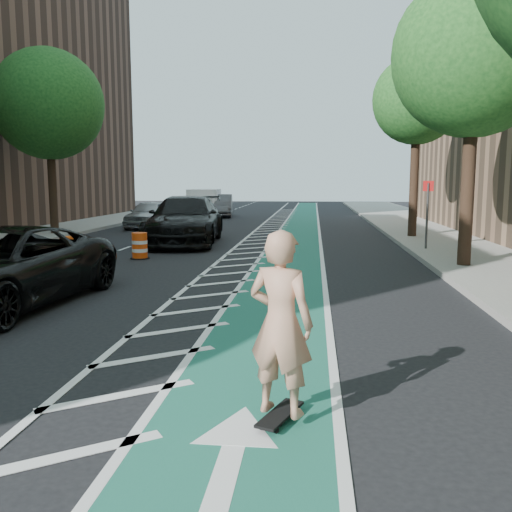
# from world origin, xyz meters

# --- Properties ---
(ground) EXTENTS (120.00, 120.00, 0.00)m
(ground) POSITION_xyz_m (0.00, 0.00, 0.00)
(ground) COLOR black
(ground) RESTS_ON ground
(bike_lane) EXTENTS (2.00, 90.00, 0.01)m
(bike_lane) POSITION_xyz_m (3.00, 10.00, 0.01)
(bike_lane) COLOR #1A5E4C
(bike_lane) RESTS_ON ground
(buffer_strip) EXTENTS (1.40, 90.00, 0.01)m
(buffer_strip) POSITION_xyz_m (1.50, 10.00, 0.01)
(buffer_strip) COLOR silver
(buffer_strip) RESTS_ON ground
(sidewalk_right) EXTENTS (5.00, 90.00, 0.15)m
(sidewalk_right) POSITION_xyz_m (9.50, 10.00, 0.07)
(sidewalk_right) COLOR gray
(sidewalk_right) RESTS_ON ground
(curb_right) EXTENTS (0.12, 90.00, 0.16)m
(curb_right) POSITION_xyz_m (7.05, 10.00, 0.08)
(curb_right) COLOR gray
(curb_right) RESTS_ON ground
(tree_r_c) EXTENTS (4.20, 4.20, 7.90)m
(tree_r_c) POSITION_xyz_m (7.90, 8.00, 5.77)
(tree_r_c) COLOR #382619
(tree_r_c) RESTS_ON ground
(tree_r_d) EXTENTS (4.20, 4.20, 7.90)m
(tree_r_d) POSITION_xyz_m (7.90, 16.00, 5.77)
(tree_r_d) COLOR #382619
(tree_r_d) RESTS_ON ground
(tree_l_d) EXTENTS (4.20, 4.20, 7.90)m
(tree_l_d) POSITION_xyz_m (-7.90, 16.00, 5.77)
(tree_l_d) COLOR #382619
(tree_l_d) RESTS_ON ground
(sign_post) EXTENTS (0.35, 0.08, 2.47)m
(sign_post) POSITION_xyz_m (7.60, 12.00, 1.35)
(sign_post) COLOR #4C4C4C
(sign_post) RESTS_ON ground
(skateboard) EXTENTS (0.48, 0.79, 0.10)m
(skateboard) POSITION_xyz_m (3.40, -1.87, 0.08)
(skateboard) COLOR black
(skateboard) RESTS_ON ground
(skateboarder) EXTENTS (0.81, 0.67, 1.89)m
(skateboarder) POSITION_xyz_m (3.40, -1.87, 1.05)
(skateboarder) COLOR tan
(skateboarder) RESTS_ON skateboard
(suv_far) EXTENTS (3.15, 6.65, 1.87)m
(suv_far) POSITION_xyz_m (-1.35, 13.91, 0.94)
(suv_far) COLOR black
(suv_far) RESTS_ON ground
(car_silver) EXTENTS (1.81, 4.30, 1.45)m
(car_silver) POSITION_xyz_m (-4.97, 20.86, 0.73)
(car_silver) COLOR #AAABB0
(car_silver) RESTS_ON ground
(car_grey) EXTENTS (2.24, 4.88, 1.55)m
(car_grey) POSITION_xyz_m (-2.79, 30.25, 0.78)
(car_grey) COLOR #59585E
(car_grey) RESTS_ON ground
(box_truck) EXTENTS (2.31, 4.67, 1.89)m
(box_truck) POSITION_xyz_m (-3.97, 30.16, 0.87)
(box_truck) COLOR white
(box_truck) RESTS_ON ground
(barrel_a) EXTENTS (0.64, 0.64, 0.87)m
(barrel_a) POSITION_xyz_m (-3.35, 7.78, 0.41)
(barrel_a) COLOR #EC4E0C
(barrel_a) RESTS_ON ground
(barrel_b) EXTENTS (0.61, 0.61, 0.84)m
(barrel_b) POSITION_xyz_m (-1.80, 9.50, 0.40)
(barrel_b) COLOR #EB460C
(barrel_b) RESTS_ON ground
(barrel_c) EXTENTS (0.60, 0.60, 0.81)m
(barrel_c) POSITION_xyz_m (-3.28, 18.24, 0.38)
(barrel_c) COLOR #E5590C
(barrel_c) RESTS_ON ground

